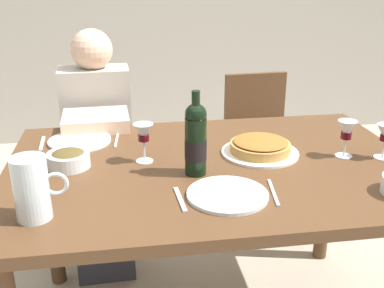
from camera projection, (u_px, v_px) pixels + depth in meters
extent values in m
cube|color=brown|center=(213.00, 168.00, 1.70)|extent=(1.50, 1.00, 0.04)
cylinder|color=brown|center=(51.00, 216.00, 2.13)|extent=(0.07, 0.07, 0.72)
cylinder|color=brown|center=(326.00, 195.00, 2.32)|extent=(0.07, 0.07, 0.72)
cylinder|color=black|center=(196.00, 146.00, 1.57)|extent=(0.07, 0.07, 0.20)
sphere|color=black|center=(196.00, 114.00, 1.53)|extent=(0.07, 0.07, 0.07)
cylinder|color=black|center=(196.00, 101.00, 1.52)|extent=(0.03, 0.03, 0.07)
cylinder|color=black|center=(196.00, 149.00, 1.58)|extent=(0.08, 0.08, 0.07)
cylinder|color=silver|center=(31.00, 189.00, 1.29)|extent=(0.10, 0.10, 0.19)
cylinder|color=silver|center=(33.00, 199.00, 1.31)|extent=(0.09, 0.09, 0.11)
torus|color=silver|center=(56.00, 184.00, 1.30)|extent=(0.07, 0.01, 0.07)
cylinder|color=white|center=(260.00, 153.00, 1.78)|extent=(0.30, 0.30, 0.01)
cylinder|color=#C18E47|center=(260.00, 147.00, 1.77)|extent=(0.23, 0.23, 0.03)
ellipsoid|color=#9E6028|center=(261.00, 141.00, 1.76)|extent=(0.21, 0.21, 0.02)
cylinder|color=silver|center=(69.00, 160.00, 1.65)|extent=(0.15, 0.15, 0.05)
ellipsoid|color=brown|center=(68.00, 155.00, 1.65)|extent=(0.13, 0.13, 0.04)
cylinder|color=silver|center=(343.00, 156.00, 1.75)|extent=(0.06, 0.06, 0.00)
cylinder|color=silver|center=(345.00, 147.00, 1.74)|extent=(0.01, 0.01, 0.07)
cone|color=silver|center=(347.00, 130.00, 1.72)|extent=(0.07, 0.07, 0.07)
cylinder|color=#470A14|center=(346.00, 135.00, 1.72)|extent=(0.04, 0.04, 0.03)
cylinder|color=silver|center=(145.00, 161.00, 1.71)|extent=(0.06, 0.06, 0.00)
cylinder|color=silver|center=(144.00, 151.00, 1.69)|extent=(0.01, 0.01, 0.08)
cone|color=silver|center=(143.00, 133.00, 1.67)|extent=(0.07, 0.07, 0.07)
cylinder|color=#470A14|center=(144.00, 138.00, 1.67)|extent=(0.04, 0.04, 0.02)
cylinder|color=silver|center=(382.00, 158.00, 1.74)|extent=(0.06, 0.06, 0.00)
cylinder|color=silver|center=(384.00, 149.00, 1.73)|extent=(0.01, 0.01, 0.06)
cylinder|color=silver|center=(227.00, 195.00, 1.45)|extent=(0.26, 0.26, 0.01)
cylinder|color=white|center=(80.00, 141.00, 1.89)|extent=(0.25, 0.25, 0.01)
cube|color=silver|center=(180.00, 199.00, 1.43)|extent=(0.02, 0.16, 0.00)
cube|color=silver|center=(273.00, 192.00, 1.47)|extent=(0.04, 0.18, 0.00)
cube|color=silver|center=(117.00, 140.00, 1.92)|extent=(0.02, 0.18, 0.00)
cube|color=silver|center=(42.00, 144.00, 1.87)|extent=(0.02, 0.16, 0.00)
cube|color=brown|center=(101.00, 161.00, 2.47)|extent=(0.42, 0.42, 0.02)
cube|color=brown|center=(98.00, 113.00, 2.57)|extent=(0.36, 0.04, 0.40)
cylinder|color=brown|center=(71.00, 218.00, 2.37)|extent=(0.04, 0.04, 0.45)
cylinder|color=brown|center=(137.00, 212.00, 2.43)|extent=(0.04, 0.04, 0.45)
cylinder|color=brown|center=(74.00, 189.00, 2.68)|extent=(0.04, 0.04, 0.45)
cylinder|color=brown|center=(132.00, 184.00, 2.74)|extent=(0.04, 0.04, 0.45)
cube|color=#B7B2A8|center=(97.00, 117.00, 2.34)|extent=(0.35, 0.21, 0.50)
sphere|color=beige|center=(92.00, 50.00, 2.22)|extent=(0.20, 0.20, 0.20)
cube|color=#33333D|center=(101.00, 177.00, 2.26)|extent=(0.32, 0.39, 0.14)
cube|color=#33333D|center=(105.00, 241.00, 2.22)|extent=(0.28, 0.13, 0.40)
cube|color=beige|center=(96.00, 121.00, 2.06)|extent=(0.30, 0.25, 0.06)
cube|color=brown|center=(264.00, 152.00, 2.58)|extent=(0.42, 0.42, 0.02)
cube|color=brown|center=(255.00, 107.00, 2.68)|extent=(0.36, 0.05, 0.40)
cylinder|color=brown|center=(243.00, 207.00, 2.48)|extent=(0.04, 0.04, 0.45)
cylinder|color=brown|center=(301.00, 201.00, 2.55)|extent=(0.04, 0.04, 0.45)
cylinder|color=brown|center=(225.00, 180.00, 2.79)|extent=(0.04, 0.04, 0.45)
cylinder|color=brown|center=(278.00, 175.00, 2.86)|extent=(0.04, 0.04, 0.45)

